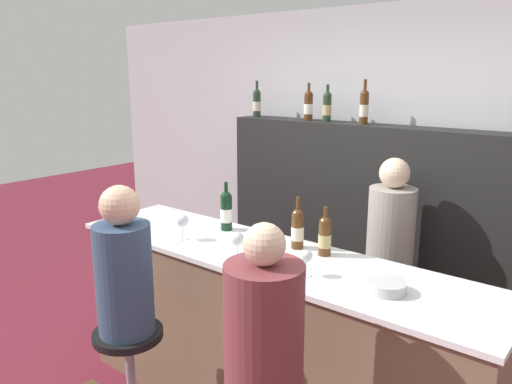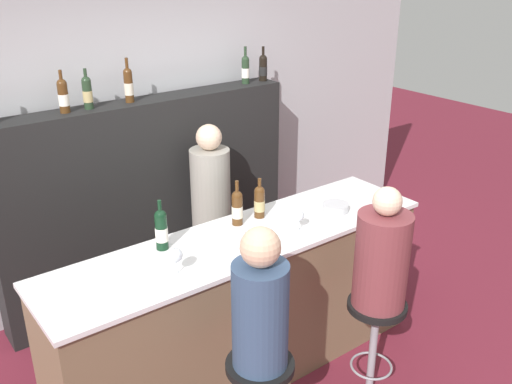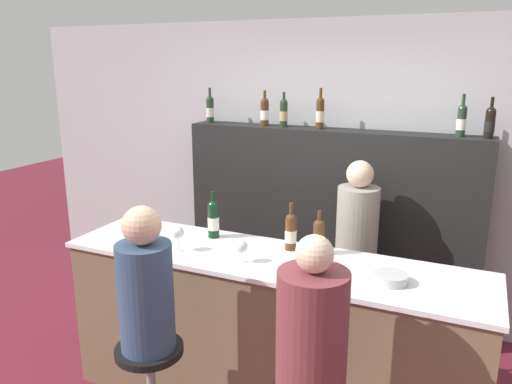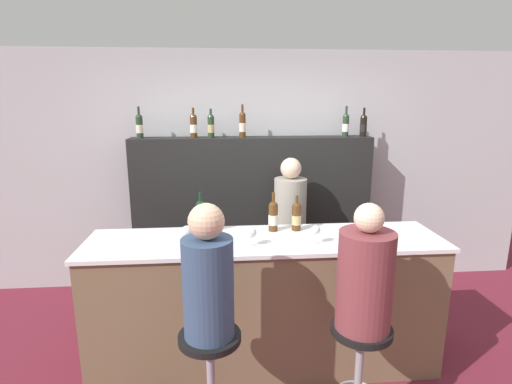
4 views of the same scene
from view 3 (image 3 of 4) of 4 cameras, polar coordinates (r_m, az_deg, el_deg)
wall_back at (r=4.48m, az=9.18°, el=2.32°), size 6.40×0.05×2.60m
bar_counter at (r=3.37m, az=1.31°, el=-15.83°), size 2.69×0.66×1.06m
back_bar_cabinet at (r=4.39m, az=8.16°, el=-3.99°), size 2.52×0.28×1.70m
wine_bottle_counter_0 at (r=3.45m, az=-4.89°, el=-3.06°), size 0.08×0.08×0.33m
wine_bottle_counter_1 at (r=3.22m, az=4.00°, el=-4.50°), size 0.08×0.08×0.31m
wine_bottle_counter_2 at (r=3.17m, az=7.18°, el=-5.06°), size 0.08×0.08×0.29m
wine_bottle_backbar_0 at (r=4.62m, az=-5.27°, el=9.44°), size 0.07×0.07×0.31m
wine_bottle_backbar_1 at (r=4.38m, az=1.00°, el=9.20°), size 0.07×0.07×0.30m
wine_bottle_backbar_2 at (r=4.31m, az=3.18°, el=9.07°), size 0.07×0.07×0.29m
wine_bottle_backbar_3 at (r=4.21m, az=7.34°, el=9.00°), size 0.07×0.07×0.33m
wine_bottle_backbar_4 at (r=4.03m, az=22.44°, el=7.61°), size 0.07×0.07×0.32m
wine_bottle_backbar_5 at (r=4.02m, az=25.17°, el=7.23°), size 0.07×0.07×0.30m
wine_glass_0 at (r=3.23m, az=-8.94°, el=-4.68°), size 0.08×0.08×0.16m
wine_glass_1 at (r=3.03m, az=-1.68°, el=-6.32°), size 0.08×0.08×0.14m
wine_glass_2 at (r=2.87m, az=6.82°, el=-7.57°), size 0.07×0.07×0.14m
metal_bowl at (r=2.88m, az=15.15°, el=-9.50°), size 0.19×0.19×0.05m
bar_stool_left at (r=3.01m, az=-11.95°, el=-19.51°), size 0.38×0.38×0.73m
guest_seated_left at (r=2.75m, az=-12.53°, el=-10.56°), size 0.30×0.30×0.80m
guest_seated_right at (r=2.38m, az=6.43°, el=-15.21°), size 0.33×0.33×0.78m
bartender at (r=3.99m, az=11.26°, el=-8.17°), size 0.32×0.32×1.54m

